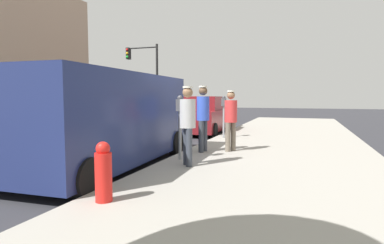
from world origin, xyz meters
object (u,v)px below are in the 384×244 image
object	(u,v)px
parking_meter_far	(224,109)
pedestrian_in_red	(231,117)
traffic_light_corner	(146,69)
fire_hydrant	(103,172)
parked_van	(105,118)
pedestrian_in_gray	(188,120)
pedestrian_in_blue	(203,114)
parked_sedan_ahead	(204,116)
parking_meter_near	(180,116)

from	to	relation	value
parking_meter_far	pedestrian_in_red	xyz separation A→B (m)	(0.87, -2.78, -0.09)
pedestrian_in_red	traffic_light_corner	distance (m)	14.50
pedestrian_in_red	fire_hydrant	distance (m)	4.85
parking_meter_far	pedestrian_in_red	distance (m)	2.92
parking_meter_far	fire_hydrant	bearing A→B (deg)	-89.24
parked_van	traffic_light_corner	bearing A→B (deg)	113.96
parking_meter_far	traffic_light_corner	distance (m)	11.82
parking_meter_far	pedestrian_in_gray	distance (m)	4.92
pedestrian_in_gray	fire_hydrant	size ratio (longest dim) A/B	1.99
pedestrian_in_blue	parked_sedan_ahead	bearing A→B (deg)	107.16
pedestrian_in_gray	pedestrian_in_red	size ratio (longest dim) A/B	1.03
parking_meter_near	parking_meter_far	distance (m)	4.33
parking_meter_near	parked_van	world-z (taller)	parked_van
pedestrian_in_red	parked_sedan_ahead	size ratio (longest dim) A/B	0.37
parked_sedan_ahead	fire_hydrant	bearing A→B (deg)	-80.71
parked_sedan_ahead	parking_meter_far	bearing A→B (deg)	-58.14
parking_meter_far	fire_hydrant	distance (m)	7.57
parking_meter_near	pedestrian_in_red	bearing A→B (deg)	60.49
pedestrian_in_gray	traffic_light_corner	size ratio (longest dim) A/B	0.33
parking_meter_near	parked_sedan_ahead	distance (m)	6.99
pedestrian_in_gray	parking_meter_near	bearing A→B (deg)	125.06
pedestrian_in_gray	parked_sedan_ahead	xyz separation A→B (m)	(-1.94, 7.38, -0.38)
parking_meter_far	parked_sedan_ahead	distance (m)	2.95
parking_meter_far	pedestrian_in_red	size ratio (longest dim) A/B	0.92
pedestrian_in_gray	fire_hydrant	world-z (taller)	pedestrian_in_gray
parking_meter_far	parked_van	size ratio (longest dim) A/B	0.29
pedestrian_in_red	fire_hydrant	xyz separation A→B (m)	(-0.77, -4.76, -0.53)
parked_van	pedestrian_in_gray	bearing A→B (deg)	7.10
pedestrian_in_red	parking_meter_far	bearing A→B (deg)	107.44
parked_sedan_ahead	traffic_light_corner	distance (m)	9.15
pedestrian_in_blue	parking_meter_far	bearing A→B (deg)	93.57
parked_van	parked_sedan_ahead	world-z (taller)	parked_van
parking_meter_far	pedestrian_in_blue	size ratio (longest dim) A/B	0.86
pedestrian_in_gray	fire_hydrant	distance (m)	2.72
traffic_light_corner	fire_hydrant	distance (m)	18.24
parked_van	fire_hydrant	xyz separation A→B (m)	(1.60, -2.40, -0.59)
parking_meter_far	traffic_light_corner	world-z (taller)	traffic_light_corner
parking_meter_near	parked_sedan_ahead	world-z (taller)	parking_meter_near
pedestrian_in_red	fire_hydrant	size ratio (longest dim) A/B	1.92
pedestrian_in_red	parked_van	world-z (taller)	parked_van
pedestrian_in_gray	parked_sedan_ahead	world-z (taller)	pedestrian_in_gray
pedestrian_in_red	parked_van	bearing A→B (deg)	-135.19
parking_meter_near	pedestrian_in_gray	distance (m)	0.71
pedestrian_in_red	parked_van	xyz separation A→B (m)	(-2.38, -2.36, 0.06)
pedestrian_in_blue	traffic_light_corner	bearing A→B (deg)	123.53
pedestrian_in_blue	pedestrian_in_gray	xyz separation A→B (m)	(0.21, -1.76, -0.04)
pedestrian_in_blue	traffic_light_corner	xyz separation A→B (m)	(-7.85, 11.84, 2.34)
parking_meter_far	fire_hydrant	world-z (taller)	parking_meter_far
pedestrian_in_blue	fire_hydrant	world-z (taller)	pedestrian_in_blue
parked_sedan_ahead	parked_van	bearing A→B (deg)	-89.70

